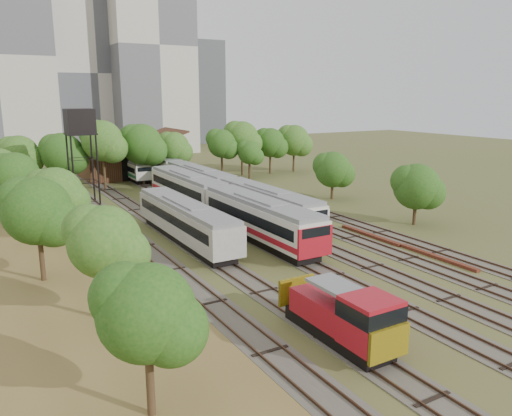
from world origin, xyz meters
TOP-DOWN VIEW (x-y plane):
  - ground at (0.00, 0.00)m, footprint 240.00×240.00m
  - dry_grass_patch at (-18.00, 8.00)m, footprint 14.00×60.00m
  - tracks at (-0.67, 25.00)m, footprint 24.60×80.00m
  - railcar_red_set at (-2.00, 22.59)m, footprint 3.23×34.57m
  - railcar_green_set at (2.00, 36.63)m, footprint 3.02×52.08m
  - railcar_rear at (-2.00, 55.94)m, footprint 2.68×16.08m
  - shunter_locomotive at (-8.00, -5.50)m, footprint 2.57×8.10m
  - old_grey_coach at (-8.00, 17.28)m, footprint 2.98×18.00m
  - water_tower at (-12.58, 38.92)m, footprint 3.38×3.38m
  - rail_pile_near at (8.00, 9.94)m, footprint 0.52×7.82m
  - rail_pile_far at (8.20, 2.09)m, footprint 0.49×7.78m
  - maintenance_shed at (-1.00, 57.98)m, footprint 16.45×11.55m
  - tree_band_left at (-19.95, 22.69)m, footprint 8.70×54.62m
  - tree_band_far at (1.94, 49.24)m, footprint 49.08×10.85m
  - tree_band_right at (15.29, 23.66)m, footprint 5.57×38.55m
  - tower_centre at (2.00, 100.00)m, footprint 20.00×18.00m
  - tower_right at (14.00, 92.00)m, footprint 18.00×16.00m
  - tower_far_right at (34.00, 110.00)m, footprint 12.00×12.00m

SIDE VIEW (x-z plane):
  - ground at x=0.00m, z-range 0.00..0.00m
  - dry_grass_patch at x=-18.00m, z-range 0.00..0.04m
  - tracks at x=-0.67m, z-range -0.05..0.14m
  - rail_pile_far at x=8.20m, z-range 0.00..0.25m
  - rail_pile_near at x=8.00m, z-range 0.00..0.26m
  - shunter_locomotive at x=-8.00m, z-range -0.08..3.29m
  - railcar_rear at x=-2.00m, z-range 0.09..3.40m
  - railcar_green_set at x=2.00m, z-range 0.11..3.85m
  - old_grey_coach at x=-8.00m, z-range 0.17..3.86m
  - railcar_red_set at x=-2.00m, z-range 0.11..4.11m
  - maintenance_shed at x=-1.00m, z-range -0.87..6.70m
  - tree_band_right at x=15.29m, z-range 0.81..7.26m
  - tree_band_left at x=-19.95m, z-range 0.86..8.52m
  - tree_band_far at x=1.94m, z-range 0.83..10.71m
  - water_tower at x=-12.58m, z-range 4.02..15.71m
  - tower_far_right at x=34.00m, z-range 0.00..28.00m
  - tower_centre at x=2.00m, z-range 0.00..36.00m
  - tower_right at x=14.00m, z-range 0.00..48.00m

